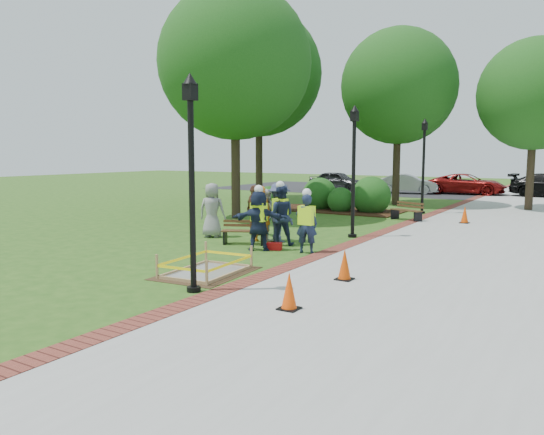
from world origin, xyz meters
The scene contains 35 objects.
ground centered at (0.00, 0.00, 0.00)m, with size 100.00×100.00×0.00m, color #285116.
sidewalk centered at (5.00, 10.00, 0.01)m, with size 6.00×60.00×0.02m, color #9E9E99.
brick_edging centered at (1.75, 10.00, 0.01)m, with size 0.50×60.00×0.03m, color maroon.
mulch_bed centered at (-3.00, 12.00, 0.02)m, with size 7.00×3.00×0.05m, color #381E0F.
parking_lot centered at (0.00, 27.00, 0.00)m, with size 36.00×12.00×0.01m, color black.
wet_concrete_pad centered at (0.47, -1.61, 0.23)m, with size 1.88×2.43×0.55m.
bench_near centered at (-1.02, 2.05, 0.23)m, with size 1.38×0.94×0.72m.
bench_far centered at (1.42, 10.16, 0.24)m, with size 1.44×0.95×0.75m.
cone_front centered at (3.50, -3.10, 0.33)m, with size 0.35×0.35×0.69m.
cone_back centered at (3.43, -0.58, 0.33)m, with size 0.35×0.35×0.69m.
cone_far centered at (3.65, 10.41, 0.34)m, with size 0.36×0.36×0.70m.
toolbox centered at (0.25, 1.73, 0.10)m, with size 0.41×0.23×0.21m, color #B90E10.
lamp_near centered at (1.25, -3.00, 2.48)m, with size 0.28×0.28×4.26m.
lamp_mid centered at (1.25, 5.00, 2.48)m, with size 0.28×0.28×4.26m.
lamp_far centered at (1.25, 13.00, 2.48)m, with size 0.28×0.28×4.26m.
tree_left centered at (-4.94, 7.15, 6.38)m, with size 6.26×6.26×9.52m.
tree_back centered at (-1.10, 16.31, 6.14)m, with size 5.96×5.96×9.13m.
tree_right centered at (5.22, 17.10, 5.47)m, with size 5.24×5.24×8.10m.
tree_far centered at (-8.81, 14.91, 7.21)m, with size 7.16×7.16×10.81m.
shrub_a centered at (-5.84, 11.21, 0.00)m, with size 1.19×1.19×1.19m, color #1B4D16.
shrub_b centered at (-3.55, 12.23, 0.00)m, with size 1.67×1.67×1.67m, color #1B4D16.
shrub_c centered at (-2.20, 11.71, 0.00)m, with size 1.24×1.24×1.24m, color #1B4D16.
shrub_d centered at (-0.86, 12.14, 0.00)m, with size 1.80×1.80×1.80m, color #1B4D16.
shrub_e centered at (-3.32, 12.64, 0.00)m, with size 1.09×1.09×1.09m, color #1B4D16.
casual_person_a centered at (-2.67, 2.63, 0.89)m, with size 0.65×0.52×1.77m.
casual_person_b centered at (-0.84, 2.72, 0.87)m, with size 0.62×0.46×1.74m.
casual_person_c centered at (-0.81, 3.03, 0.81)m, with size 0.62×0.54×1.62m.
casual_person_d centered at (-1.75, 3.72, 0.83)m, with size 0.63×0.57×1.67m.
casual_person_e centered at (-0.32, 2.96, 0.92)m, with size 0.69×0.57×1.84m.
hivis_worker_a centered at (-0.09, 1.45, 0.92)m, with size 0.64×0.54×1.85m.
hivis_worker_b centered at (1.25, 1.78, 0.89)m, with size 0.59×0.46×1.79m.
hivis_worker_c centered at (-0.01, 2.49, 0.95)m, with size 0.67×0.58×1.92m.
parked_car_a centered at (-7.98, 24.04, 0.00)m, with size 4.71×2.05×1.54m, color #262629.
parked_car_b centered at (-2.93, 24.19, 0.00)m, with size 4.41×1.92×1.44m, color #A0A0A4.
parked_car_c centered at (0.63, 25.65, 0.00)m, with size 4.54×1.97×1.48m, color maroon.
Camera 1 is at (7.97, -10.96, 2.76)m, focal length 35.00 mm.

